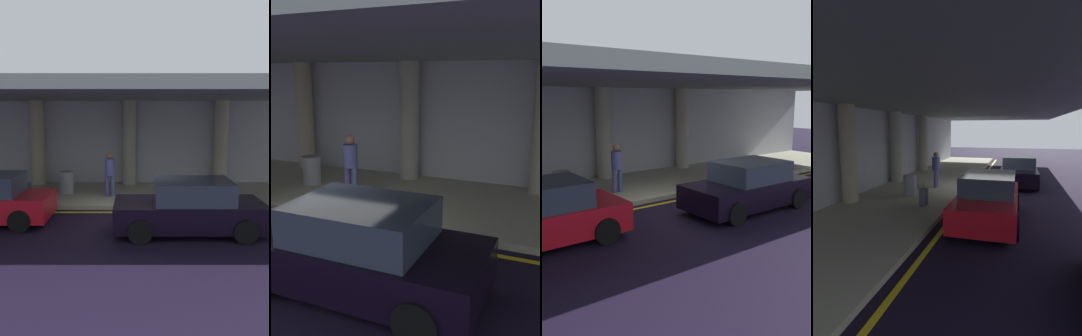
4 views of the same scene
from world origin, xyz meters
TOP-DOWN VIEW (x-y plane):
  - ground_plane at (0.00, 0.00)m, footprint 60.00×60.00m
  - sidewalk at (0.00, 3.10)m, footprint 26.00×4.20m
  - lane_stripe_yellow at (0.00, 0.69)m, footprint 26.00×0.14m
  - support_column_far_left at (-4.00, 4.79)m, footprint 0.61×0.61m
  - support_column_left_mid at (0.00, 4.79)m, footprint 0.61×0.61m
  - support_column_center at (4.00, 4.79)m, footprint 0.61×0.61m
  - ceiling_overhang at (0.00, 2.60)m, footprint 28.00×13.20m
  - terminal_back_wall at (0.00, 5.35)m, footprint 26.00×0.30m
  - car_black at (1.75, -1.40)m, footprint 4.10×1.92m
  - traveler_with_luggage at (-0.70, 2.41)m, footprint 0.38×0.38m
  - suitcase_upright_primary at (-3.75, 1.92)m, footprint 0.36×0.22m
  - trash_bin_steel at (-2.45, 3.01)m, footprint 0.56×0.56m

SIDE VIEW (x-z plane):
  - ground_plane at x=0.00m, z-range 0.00..0.00m
  - lane_stripe_yellow at x=0.00m, z-range 0.00..0.01m
  - sidewalk at x=0.00m, z-range 0.00..0.15m
  - suitcase_upright_primary at x=-3.75m, z-range 0.01..0.91m
  - trash_bin_steel at x=-2.45m, z-range 0.15..1.00m
  - car_black at x=1.75m, z-range -0.04..1.46m
  - traveler_with_luggage at x=-0.70m, z-range 0.27..1.95m
  - terminal_back_wall at x=0.00m, z-range 0.00..3.80m
  - support_column_far_left at x=-4.00m, z-range 0.15..3.80m
  - support_column_left_mid at x=0.00m, z-range 0.15..3.80m
  - support_column_center at x=4.00m, z-range 0.15..3.80m
  - ceiling_overhang at x=0.00m, z-range 3.80..4.10m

